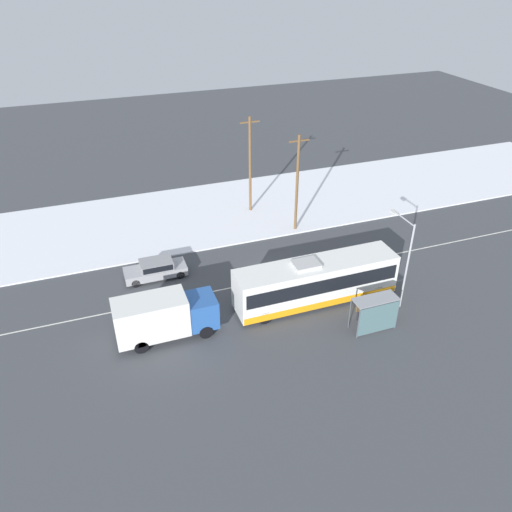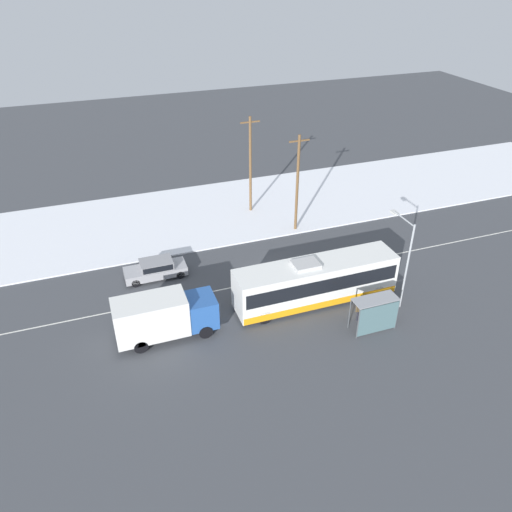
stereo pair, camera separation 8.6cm
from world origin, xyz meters
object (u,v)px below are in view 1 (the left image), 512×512
Objects in this scene: bus_shelter at (377,310)px; utility_pole_snowlot at (250,164)px; sedan_car at (156,268)px; streetlamp at (404,251)px; pedestrian_at_stop at (360,307)px; city_bus at (316,281)px; utility_pole_roadside at (297,183)px; box_truck at (163,316)px.

bus_shelter is 19.79m from utility_pole_snowlot.
sedan_car is at bearing -141.85° from utility_pole_snowlot.
streetlamp reaches higher than bus_shelter.
city_bus is at bearing 121.98° from pedestrian_at_stop.
utility_pole_roadside reaches higher than streetlamp.
bus_shelter is (0.38, -1.31, 0.63)m from pedestrian_at_stop.
pedestrian_at_stop is at bearing 106.30° from bus_shelter.
box_truck is 0.74× the size of utility_pole_roadside.
pedestrian_at_stop is 1.50m from bus_shelter.
bus_shelter is 0.34× the size of utility_pole_roadside.
box_truck is (-10.81, -0.20, 0.01)m from city_bus.
streetlamp is 12.56m from utility_pole_roadside.
sedan_car is (0.69, 7.07, -0.89)m from box_truck.
utility_pole_snowlot is at bearing 53.83° from box_truck.
pedestrian_at_stop is at bearing -94.65° from utility_pole_roadside.
utility_pole_roadside is at bearing 37.15° from box_truck.
city_bus is 1.80× the size of box_truck.
city_bus is 3.93× the size of bus_shelter.
utility_pole_snowlot is (-1.84, 19.46, 3.09)m from bus_shelter.
bus_shelter is 4.58m from streetlamp.
city_bus reaches higher than bus_shelter.
bus_shelter is at bearing -73.70° from pedestrian_at_stop.
box_truck is at bearing 167.56° from pedestrian_at_stop.
box_truck is at bearing -178.93° from city_bus.
utility_pole_snowlot is (-1.46, 18.15, 3.72)m from pedestrian_at_stop.
box_truck reaches higher than sedan_car.
sedan_car is 16.70m from bus_shelter.
streetlamp is at bearing -6.68° from box_truck.
city_bus is at bearing -91.57° from utility_pole_snowlot.
utility_pole_roadside is at bearing 73.91° from city_bus.
sedan_car is 0.51× the size of utility_pole_snowlot.
pedestrian_at_stop is at bearing -165.49° from streetlamp.
utility_pole_snowlot is at bearing -141.85° from sedan_car.
utility_pole_roadside is at bearing 101.10° from streetlamp.
pedestrian_at_stop is at bearing -85.41° from utility_pole_snowlot.
pedestrian_at_stop is 0.58× the size of bus_shelter.
box_truck is 0.99× the size of streetlamp.
utility_pole_roadside is (-2.42, 12.32, 0.35)m from streetlamp.
pedestrian_at_stop is (1.87, -3.00, -0.61)m from city_bus.
box_truck is 1.39× the size of sedan_car.
pedestrian_at_stop is 0.26× the size of streetlamp.
pedestrian_at_stop is 0.19× the size of utility_pole_snowlot.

